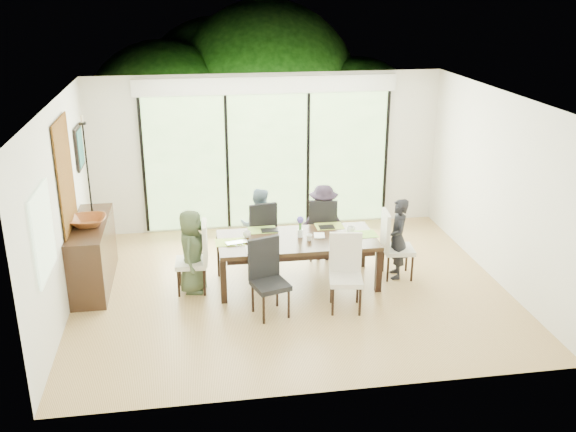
{
  "coord_description": "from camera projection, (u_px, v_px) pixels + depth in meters",
  "views": [
    {
      "loc": [
        -1.32,
        -8.13,
        4.11
      ],
      "look_at": [
        0.0,
        0.25,
        1.0
      ],
      "focal_mm": 40.0,
      "sensor_mm": 36.0,
      "label": 1
    }
  ],
  "objects": [
    {
      "name": "floor",
      "position": [
        291.0,
        288.0,
        9.15
      ],
      "size": [
        6.0,
        5.0,
        0.01
      ],
      "primitive_type": "cube",
      "color": "olive",
      "rests_on": "ground"
    },
    {
      "name": "blinds_header",
      "position": [
        267.0,
        85.0,
        10.57
      ],
      "size": [
        4.4,
        0.06,
        0.28
      ],
      "primitive_type": "cube",
      "color": "white",
      "rests_on": "wall_back"
    },
    {
      "name": "cup_b",
      "position": [
        309.0,
        238.0,
        8.96
      ],
      "size": [
        0.12,
        0.12,
        0.09
      ],
      "primitive_type": "imported",
      "rotation": [
        0.0,
        0.0,
        1.93
      ],
      "color": "white",
      "rests_on": "table_top"
    },
    {
      "name": "chair_far_left",
      "position": [
        259.0,
        231.0,
        9.84
      ],
      "size": [
        0.51,
        0.51,
        1.02
      ],
      "primitive_type": null,
      "rotation": [
        0.0,
        0.0,
        3.37
      ],
      "color": "black",
      "rests_on": "floor"
    },
    {
      "name": "bowl",
      "position": [
        88.0,
        221.0,
        8.82
      ],
      "size": [
        0.5,
        0.5,
        0.12
      ],
      "primitive_type": "imported",
      "color": "brown",
      "rests_on": "sideboard"
    },
    {
      "name": "person_far_left",
      "position": [
        259.0,
        226.0,
        9.79
      ],
      "size": [
        0.63,
        0.48,
        1.2
      ],
      "primitive_type": "imported",
      "rotation": [
        0.0,
        0.0,
        2.9
      ],
      "color": "#7797AD",
      "rests_on": "floor"
    },
    {
      "name": "person_far_right",
      "position": [
        323.0,
        222.0,
        9.93
      ],
      "size": [
        0.61,
        0.45,
        1.2
      ],
      "primitive_type": "imported",
      "rotation": [
        0.0,
        0.0,
        2.96
      ],
      "color": "#291F2F",
      "rests_on": "floor"
    },
    {
      "name": "placemat_left",
      "position": [
        230.0,
        242.0,
        8.91
      ],
      "size": [
        0.41,
        0.3,
        0.01
      ],
      "primitive_type": "cube",
      "color": "#A1C546",
      "rests_on": "table_top"
    },
    {
      "name": "table_leg_br",
      "position": [
        362.0,
        247.0,
        9.74
      ],
      "size": [
        0.08,
        0.08,
        0.64
      ],
      "primitive_type": "cube",
      "color": "black",
      "rests_on": "floor"
    },
    {
      "name": "art_canvas",
      "position": [
        81.0,
        147.0,
        9.69
      ],
      "size": [
        0.01,
        0.45,
        0.55
      ],
      "primitive_type": "cube",
      "color": "#164848",
      "rests_on": "wall_left"
    },
    {
      "name": "foliage_left",
      "position": [
        164.0,
        119.0,
        13.21
      ],
      "size": [
        3.2,
        3.2,
        3.2
      ],
      "primitive_type": "sphere",
      "color": "#14380F",
      "rests_on": "ground"
    },
    {
      "name": "placemat_paper",
      "position": [
        261.0,
        249.0,
        8.69
      ],
      "size": [
        0.41,
        0.3,
        0.01
      ],
      "primitive_type": "cube",
      "color": "white",
      "rests_on": "table_top"
    },
    {
      "name": "mullion_a",
      "position": [
        143.0,
        167.0,
        10.71
      ],
      "size": [
        0.05,
        0.04,
        2.3
      ],
      "primitive_type": "cube",
      "color": "black",
      "rests_on": "wall_back"
    },
    {
      "name": "wall_front",
      "position": [
        331.0,
        277.0,
        6.35
      ],
      "size": [
        6.0,
        0.02,
        2.7
      ],
      "primitive_type": "cube",
      "color": "silver",
      "rests_on": "floor"
    },
    {
      "name": "table_apron",
      "position": [
        297.0,
        246.0,
        9.09
      ],
      "size": [
        2.05,
        0.84,
        0.09
      ],
      "primitive_type": "cube",
      "color": "black",
      "rests_on": "floor"
    },
    {
      "name": "placemat_far_r",
      "position": [
        329.0,
        226.0,
        9.5
      ],
      "size": [
        0.41,
        0.3,
        0.01
      ],
      "primitive_type": "cube",
      "color": "#94A63B",
      "rests_on": "table_top"
    },
    {
      "name": "foliage_far",
      "position": [
        219.0,
        98.0,
        14.53
      ],
      "size": [
        3.6,
        3.6,
        3.6
      ],
      "primitive_type": "sphere",
      "color": "#14380F",
      "rests_on": "ground"
    },
    {
      "name": "mullion_b",
      "position": [
        227.0,
        163.0,
        10.91
      ],
      "size": [
        0.05,
        0.04,
        2.3
      ],
      "primitive_type": "cube",
      "color": "black",
      "rests_on": "wall_back"
    },
    {
      "name": "table_leg_bl",
      "position": [
        220.0,
        256.0,
        9.42
      ],
      "size": [
        0.08,
        0.08,
        0.64
      ],
      "primitive_type": "cube",
      "color": "black",
      "rests_on": "floor"
    },
    {
      "name": "vase",
      "position": [
        300.0,
        233.0,
        9.08
      ],
      "size": [
        0.07,
        0.07,
        0.11
      ],
      "primitive_type": "cylinder",
      "color": "silver",
      "rests_on": "table_top"
    },
    {
      "name": "table_leg_fl",
      "position": [
        224.0,
        281.0,
        8.62
      ],
      "size": [
        0.08,
        0.08,
        0.64
      ],
      "primitive_type": "cube",
      "color": "black",
      "rests_on": "floor"
    },
    {
      "name": "chair_near_left",
      "position": [
        270.0,
        279.0,
        8.23
      ],
      "size": [
        0.53,
        0.53,
        1.02
      ],
      "primitive_type": null,
      "rotation": [
        0.0,
        0.0,
        0.3
      ],
      "color": "black",
      "rests_on": "floor"
    },
    {
      "name": "candlestick_base",
      "position": [
        92.0,
        213.0,
        9.25
      ],
      "size": [
        0.1,
        0.1,
        0.04
      ],
      "primitive_type": "cylinder",
      "color": "black",
      "rests_on": "sideboard"
    },
    {
      "name": "rail_top",
      "position": [
        257.0,
        170.0,
        12.85
      ],
      "size": [
        6.0,
        0.08,
        0.06
      ],
      "primitive_type": "cube",
      "color": "brown",
      "rests_on": "deck"
    },
    {
      "name": "candlestick_shaft",
      "position": [
        87.0,
        169.0,
        9.03
      ],
      "size": [
        0.03,
        0.03,
        1.31
      ],
      "primitive_type": "cylinder",
      "color": "black",
      "rests_on": "sideboard"
    },
    {
      "name": "hyacinth_stems",
      "position": [
        300.0,
        226.0,
        9.05
      ],
      "size": [
        0.04,
        0.04,
        0.15
      ],
      "primitive_type": "cylinder",
      "color": "#337226",
      "rests_on": "table_top"
    },
    {
      "name": "sideboard",
      "position": [
        93.0,
        254.0,
        9.1
      ],
      "size": [
        0.47,
        1.68,
        0.94
      ],
      "primitive_type": "cube",
      "color": "black",
      "rests_on": "floor"
    },
    {
      "name": "platter_snacks",
      "position": [
        261.0,
        247.0,
        8.68
      ],
      "size": [
        0.19,
        0.19,
        0.01
      ],
      "primitive_type": "cube",
      "color": "orange",
      "rests_on": "table_top"
    },
    {
      "name": "table_leg_fr",
      "position": [
        379.0,
        270.0,
        8.94
      ],
      "size": [
        0.08,
        0.08,
        0.64
      ],
      "primitive_type": "cube",
      "color": "black",
      "rests_on": "floor"
    },
    {
      "name": "cup_c",
      "position": [
        351.0,
        230.0,
        9.24
      ],
      "size": [
        0.16,
        0.16,
        0.09
      ],
      "primitive_type": "imported",
      "rotation": [
        0.0,
        0.0,
        3.77
      ],
      "color": "white",
      "rests_on": "table_top"
    },
    {
      "name": "glass_doors",
      "position": [
        268.0,
        161.0,
        11.02
      ],
      "size": [
        4.2,
        0.02,
        2.3
      ],
      "primitive_type": "cube",
      "color": "#598C3F",
      "rests_on": "wall_back"
    },
    {
      "name": "laptop",
      "position": [
        238.0,
        244.0,
        8.83
      ],
      "size": [
        0.34,
        0.26,
        0.02
      ],
      "primitive_type": "imported",
      "rotation": [
        0.0,
        0.0,
        0.23
      ],
      "color": "silver",
      "rests_on": "table_top"
    },
    {
      "name": "ceiling",
      "position": [
        291.0,
        98.0,
        8.22
      ],
      "size": [
        6.0,
        5.0,
        0.01
      ],
      "primitive_type": "cube",
      "color": "white",
      "rests_on": "wall_back"
    },
    {
      "name": "person_left_end",
      "position": [
        192.0,
        251.0,
        8.87
      ],
      "size": [
        0.48,
        0.63,
        1.2
      ],
      "primitive_type": "imported",
      "rotation": [
        0.0,
        0.0,
        1.31
      ],
      "color": "#3E4D33",
      "rests_on": "floor"
    },
    {
      "name": "chair_left_end",
      "position": [
        191.0,
        257.0,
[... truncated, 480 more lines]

